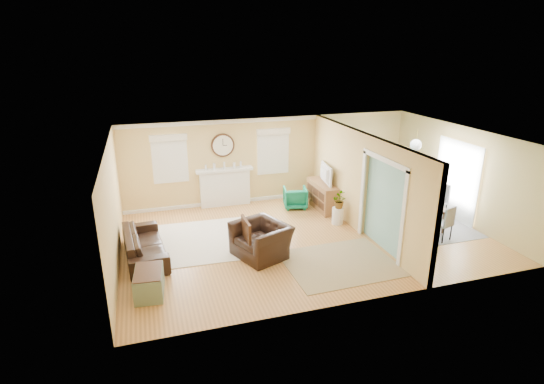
# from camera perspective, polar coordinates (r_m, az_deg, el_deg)

# --- Properties ---
(floor) EXTENTS (9.00, 9.00, 0.00)m
(floor) POSITION_cam_1_polar(r_m,az_deg,el_deg) (10.93, 4.50, -6.05)
(floor) COLOR #A76E3A
(floor) RESTS_ON ground
(wall_back) EXTENTS (9.00, 0.02, 2.60)m
(wall_back) POSITION_cam_1_polar(r_m,az_deg,el_deg) (13.16, -0.13, 4.42)
(wall_back) COLOR #E5BC6E
(wall_back) RESTS_ON ground
(wall_front) EXTENTS (9.00, 0.02, 2.60)m
(wall_front) POSITION_cam_1_polar(r_m,az_deg,el_deg) (7.94, 12.71, -6.22)
(wall_front) COLOR #E5BC6E
(wall_front) RESTS_ON ground
(wall_left) EXTENTS (0.02, 6.00, 2.60)m
(wall_left) POSITION_cam_1_polar(r_m,az_deg,el_deg) (9.79, -20.64, -2.08)
(wall_left) COLOR #E5BC6E
(wall_left) RESTS_ON ground
(wall_right) EXTENTS (0.02, 6.00, 2.60)m
(wall_right) POSITION_cam_1_polar(r_m,az_deg,el_deg) (12.76, 23.85, 2.29)
(wall_right) COLOR #E5BC6E
(wall_right) RESTS_ON ground
(ceiling) EXTENTS (9.00, 6.00, 0.02)m
(ceiling) POSITION_cam_1_polar(r_m,az_deg,el_deg) (10.10, 4.88, 7.43)
(ceiling) COLOR white
(ceiling) RESTS_ON wall_back
(partition) EXTENTS (0.17, 6.00, 2.60)m
(partition) POSITION_cam_1_polar(r_m,az_deg,el_deg) (11.29, 11.32, 1.85)
(partition) COLOR #E5BC6E
(partition) RESTS_ON ground
(fireplace) EXTENTS (1.70, 0.30, 1.17)m
(fireplace) POSITION_cam_1_polar(r_m,az_deg,el_deg) (12.90, -6.36, 0.75)
(fireplace) COLOR white
(fireplace) RESTS_ON ground
(wall_clock) EXTENTS (0.70, 0.07, 0.70)m
(wall_clock) POSITION_cam_1_polar(r_m,az_deg,el_deg) (12.65, -6.64, 6.26)
(wall_clock) COLOR #482C19
(wall_clock) RESTS_ON wall_back
(window_left) EXTENTS (1.05, 0.13, 1.42)m
(window_left) POSITION_cam_1_polar(r_m,az_deg,el_deg) (12.50, -13.61, 4.80)
(window_left) COLOR white
(window_left) RESTS_ON wall_back
(window_right) EXTENTS (1.05, 0.13, 1.42)m
(window_right) POSITION_cam_1_polar(r_m,az_deg,el_deg) (13.04, 0.14, 5.91)
(window_right) COLOR white
(window_right) RESTS_ON wall_back
(french_doors) EXTENTS (0.06, 1.70, 2.20)m
(french_doors) POSITION_cam_1_polar(r_m,az_deg,el_deg) (12.78, 23.57, 1.42)
(french_doors) COLOR white
(french_doors) RESTS_ON ground
(pendant) EXTENTS (0.30, 0.30, 0.55)m
(pendant) POSITION_cam_1_polar(r_m,az_deg,el_deg) (11.63, 18.77, 6.01)
(pendant) COLOR gold
(pendant) RESTS_ON ceiling
(rug_cream) EXTENTS (3.00, 2.63, 0.02)m
(rug_cream) POSITION_cam_1_polar(r_m,az_deg,el_deg) (10.84, -8.86, -6.41)
(rug_cream) COLOR white
(rug_cream) RESTS_ON floor
(rug_jute) EXTENTS (2.46, 2.03, 0.01)m
(rug_jute) POSITION_cam_1_polar(r_m,az_deg,el_deg) (9.77, 9.11, -9.42)
(rug_jute) COLOR tan
(rug_jute) RESTS_ON floor
(rug_grey) EXTENTS (2.33, 2.92, 0.01)m
(rug_grey) POSITION_cam_1_polar(r_m,az_deg,el_deg) (12.46, 18.74, -3.76)
(rug_grey) COLOR gray
(rug_grey) RESTS_ON floor
(sofa) EXTENTS (1.02, 2.22, 0.63)m
(sofa) POSITION_cam_1_polar(r_m,az_deg,el_deg) (10.22, -16.76, -6.77)
(sofa) COLOR black
(sofa) RESTS_ON floor
(eames_chair) EXTENTS (1.43, 1.51, 0.78)m
(eames_chair) POSITION_cam_1_polar(r_m,az_deg,el_deg) (9.82, -1.47, -6.48)
(eames_chair) COLOR black
(eames_chair) RESTS_ON floor
(green_chair) EXTENTS (0.79, 0.80, 0.62)m
(green_chair) POSITION_cam_1_polar(r_m,az_deg,el_deg) (12.75, 3.14, -0.75)
(green_chair) COLOR #1B7B55
(green_chair) RESTS_ON floor
(trunk) EXTENTS (0.61, 0.91, 0.50)m
(trunk) POSITION_cam_1_polar(r_m,az_deg,el_deg) (8.80, -16.19, -11.60)
(trunk) COLOR slate
(trunk) RESTS_ON floor
(credenza) EXTENTS (0.49, 1.44, 0.80)m
(credenza) POSITION_cam_1_polar(r_m,az_deg,el_deg) (12.71, 6.85, -0.49)
(credenza) COLOR #976B47
(credenza) RESTS_ON floor
(tv) EXTENTS (0.26, 0.98, 0.56)m
(tv) POSITION_cam_1_polar(r_m,az_deg,el_deg) (12.50, 6.90, 2.44)
(tv) COLOR black
(tv) RESTS_ON credenza
(garden_stool) EXTENTS (0.31, 0.31, 0.46)m
(garden_stool) POSITION_cam_1_polar(r_m,az_deg,el_deg) (11.74, 8.82, -3.17)
(garden_stool) COLOR white
(garden_stool) RESTS_ON floor
(potted_plant) EXTENTS (0.35, 0.40, 0.44)m
(potted_plant) POSITION_cam_1_polar(r_m,az_deg,el_deg) (11.58, 8.93, -1.11)
(potted_plant) COLOR #337F33
(potted_plant) RESTS_ON garden_stool
(dining_table) EXTENTS (1.40, 2.00, 0.64)m
(dining_table) POSITION_cam_1_polar(r_m,az_deg,el_deg) (12.35, 18.90, -2.41)
(dining_table) COLOR #482C19
(dining_table) RESTS_ON floor
(dining_chair_n) EXTENTS (0.42, 0.42, 0.89)m
(dining_chair_n) POSITION_cam_1_polar(r_m,az_deg,el_deg) (13.14, 16.50, 0.06)
(dining_chair_n) COLOR gray
(dining_chair_n) RESTS_ON floor
(dining_chair_s) EXTENTS (0.51, 0.51, 0.91)m
(dining_chair_s) POSITION_cam_1_polar(r_m,az_deg,el_deg) (11.37, 21.99, -3.50)
(dining_chair_s) COLOR gray
(dining_chair_s) RESTS_ON floor
(dining_chair_w) EXTENTS (0.51, 0.51, 1.01)m
(dining_chair_w) POSITION_cam_1_polar(r_m,az_deg,el_deg) (11.96, 16.67, -1.47)
(dining_chair_w) COLOR white
(dining_chair_w) RESTS_ON floor
(dining_chair_e) EXTENTS (0.49, 0.49, 1.00)m
(dining_chair_e) POSITION_cam_1_polar(r_m,az_deg,el_deg) (12.73, 21.37, -0.78)
(dining_chair_e) COLOR gray
(dining_chair_e) RESTS_ON floor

